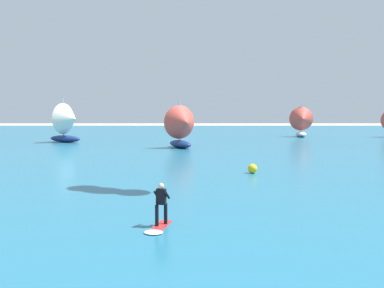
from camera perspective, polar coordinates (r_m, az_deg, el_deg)
name	(u,v)px	position (r m, az deg, el deg)	size (l,w,h in m)	color
ocean	(196,143)	(52.52, 0.57, 0.13)	(160.00, 90.00, 0.10)	#236B89
kitesurfer	(160,212)	(16.17, -4.36, -9.15)	(1.00, 2.03, 1.67)	red
sailboat_leading	(302,122)	(64.06, 14.69, 2.96)	(3.65, 4.29, 4.96)	silver
sailboat_anchored_offshore	(183,126)	(45.54, -1.24, 2.43)	(4.17, 4.68, 5.23)	navy
sailboat_center_horizon	(69,122)	(54.96, -16.32, 2.84)	(4.92, 4.40, 5.52)	navy
marker_buoy	(253,169)	(29.11, 8.23, -3.31)	(0.64, 0.64, 0.64)	yellow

